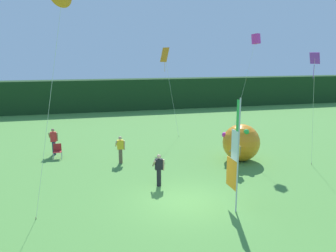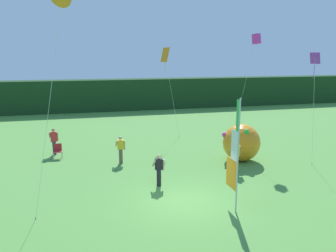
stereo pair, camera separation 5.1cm
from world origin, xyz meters
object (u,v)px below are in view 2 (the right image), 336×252
at_px(person_far_left, 159,169).
at_px(kite_magenta_box_0, 256,39).
at_px(kite_purple_diamond_4, 315,67).
at_px(inflatable_balloon, 241,143).
at_px(person_near_banner, 54,141).
at_px(person_mid_field, 121,149).
at_px(folding_chair, 58,150).
at_px(kite_orange_diamond_3, 166,57).
at_px(person_far_right, 236,156).
at_px(banner_flag, 235,157).

distance_m(person_far_left, kite_magenta_box_0, 11.24).
bearing_deg(person_far_left, kite_purple_diamond_4, -0.01).
relative_size(inflatable_balloon, kite_magenta_box_0, 0.29).
relative_size(person_near_banner, kite_magenta_box_0, 0.23).
relative_size(person_mid_field, inflatable_balloon, 0.73).
distance_m(folding_chair, kite_orange_diamond_3, 10.36).
bearing_deg(kite_orange_diamond_3, kite_purple_diamond_4, -61.53).
relative_size(person_near_banner, kite_orange_diamond_3, 0.25).
height_order(inflatable_balloon, kite_orange_diamond_3, kite_orange_diamond_3).
height_order(person_far_right, inflatable_balloon, inflatable_balloon).
xyz_separation_m(person_mid_field, person_far_right, (5.83, -3.15, 0.06)).
bearing_deg(person_mid_field, folding_chair, 151.48).
relative_size(person_far_right, kite_purple_diamond_4, 0.27).
relative_size(person_far_left, folding_chair, 1.78).
bearing_deg(kite_purple_diamond_4, banner_flag, -151.13).
height_order(banner_flag, person_far_left, banner_flag).
height_order(folding_chair, kite_magenta_box_0, kite_magenta_box_0).
bearing_deg(kite_magenta_box_0, kite_purple_diamond_4, -83.86).
distance_m(folding_chair, kite_magenta_box_0, 14.35).
distance_m(folding_chair, kite_purple_diamond_4, 15.41).
relative_size(folding_chair, kite_orange_diamond_3, 0.13).
bearing_deg(folding_chair, kite_magenta_box_0, -3.76).
distance_m(banner_flag, kite_orange_diamond_3, 13.72).
bearing_deg(kite_purple_diamond_4, person_near_banner, 153.01).
bearing_deg(inflatable_balloon, banner_flag, -119.02).
bearing_deg(banner_flag, person_far_left, 126.46).
distance_m(person_near_banner, kite_purple_diamond_4, 15.84).
bearing_deg(kite_orange_diamond_3, person_far_left, -105.92).
xyz_separation_m(folding_chair, kite_orange_diamond_3, (7.83, 3.90, 5.55)).
bearing_deg(kite_magenta_box_0, person_near_banner, 172.68).
distance_m(person_near_banner, kite_magenta_box_0, 14.46).
xyz_separation_m(person_mid_field, kite_orange_diamond_3, (4.19, 5.88, 5.20)).
xyz_separation_m(inflatable_balloon, kite_magenta_box_0, (1.97, 2.46, 6.10)).
height_order(kite_magenta_box_0, kite_orange_diamond_3, kite_magenta_box_0).
xyz_separation_m(banner_flag, person_far_right, (2.09, 4.14, -1.31)).
bearing_deg(banner_flag, person_far_right, 63.23).
distance_m(person_near_banner, person_far_right, 11.39).
relative_size(person_near_banner, person_mid_field, 1.06).
bearing_deg(person_far_right, person_near_banner, 148.52).
bearing_deg(kite_magenta_box_0, person_far_right, -126.70).
bearing_deg(person_near_banner, kite_magenta_box_0, -7.32).
distance_m(banner_flag, person_mid_field, 8.30).
relative_size(person_far_left, kite_purple_diamond_4, 0.25).
relative_size(banner_flag, kite_magenta_box_0, 0.61).
relative_size(person_near_banner, inflatable_balloon, 0.77).
relative_size(person_mid_field, kite_magenta_box_0, 0.21).
bearing_deg(banner_flag, person_near_banner, 127.10).
xyz_separation_m(person_near_banner, kite_purple_diamond_4, (13.47, -6.86, 4.73)).
height_order(person_far_left, kite_magenta_box_0, kite_magenta_box_0).
bearing_deg(kite_magenta_box_0, person_mid_field, -172.78).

